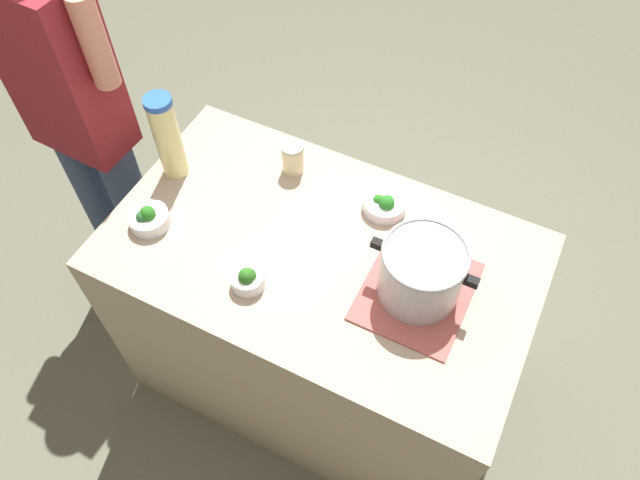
% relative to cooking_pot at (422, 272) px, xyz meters
% --- Properties ---
extents(ground_plane, '(8.00, 8.00, 0.00)m').
position_rel_cooking_pot_xyz_m(ground_plane, '(0.32, -0.01, -1.02)').
color(ground_plane, '#696B57').
extents(counter_slab, '(1.33, 0.79, 0.92)m').
position_rel_cooking_pot_xyz_m(counter_slab, '(0.32, -0.01, -0.57)').
color(counter_slab, tan).
rests_on(counter_slab, ground_plane).
extents(dish_cloth, '(0.30, 0.36, 0.01)m').
position_rel_cooking_pot_xyz_m(dish_cloth, '(0.00, 0.00, -0.11)').
color(dish_cloth, '#BD5C58').
rests_on(dish_cloth, counter_slab).
extents(cooking_pot, '(0.31, 0.24, 0.20)m').
position_rel_cooking_pot_xyz_m(cooking_pot, '(0.00, 0.00, 0.00)').
color(cooking_pot, '#B7B7BC').
rests_on(cooking_pot, dish_cloth).
extents(lemonade_pitcher, '(0.09, 0.09, 0.32)m').
position_rel_cooking_pot_xyz_m(lemonade_pitcher, '(0.90, -0.08, 0.05)').
color(lemonade_pitcher, '#EDE993').
rests_on(lemonade_pitcher, counter_slab).
extents(mason_jar, '(0.08, 0.08, 0.11)m').
position_rel_cooking_pot_xyz_m(mason_jar, '(0.55, -0.26, -0.05)').
color(mason_jar, beige).
rests_on(mason_jar, counter_slab).
extents(broccoli_bowl_front, '(0.10, 0.10, 0.09)m').
position_rel_cooking_pot_xyz_m(broccoli_bowl_front, '(0.45, 0.20, -0.07)').
color(broccoli_bowl_front, silver).
rests_on(broccoli_bowl_front, counter_slab).
extents(broccoli_bowl_center, '(0.13, 0.13, 0.08)m').
position_rel_cooking_pot_xyz_m(broccoli_bowl_center, '(0.84, 0.14, -0.08)').
color(broccoli_bowl_center, silver).
rests_on(broccoli_bowl_center, counter_slab).
extents(broccoli_bowl_back, '(0.14, 0.14, 0.08)m').
position_rel_cooking_pot_xyz_m(broccoli_bowl_back, '(0.21, -0.24, -0.08)').
color(broccoli_bowl_back, silver).
rests_on(broccoli_bowl_back, counter_slab).
extents(person_cook, '(0.50, 0.21, 1.72)m').
position_rel_cooking_pot_xyz_m(person_cook, '(1.30, -0.09, -0.07)').
color(person_cook, '#384C70').
rests_on(person_cook, ground_plane).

